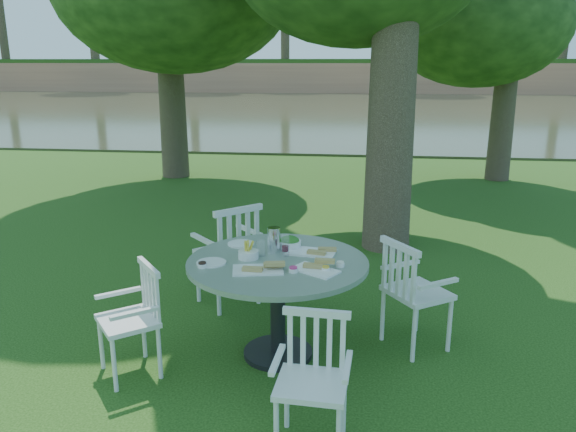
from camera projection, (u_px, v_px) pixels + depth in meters
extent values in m
plane|color=#13360B|center=(285.00, 304.00, 5.52)|extent=(140.00, 140.00, 0.00)
cylinder|color=black|center=(278.00, 352.00, 4.57)|extent=(0.56, 0.56, 0.04)
cylinder|color=black|center=(278.00, 309.00, 4.47)|extent=(0.12, 0.12, 0.74)
cylinder|color=slate|center=(278.00, 263.00, 4.37)|extent=(1.42, 1.42, 0.04)
cylinder|color=white|center=(449.00, 326.00, 4.58)|extent=(0.04, 0.04, 0.46)
cylinder|color=white|center=(417.00, 307.00, 4.93)|extent=(0.04, 0.04, 0.46)
cylinder|color=white|center=(414.00, 335.00, 4.41)|extent=(0.04, 0.04, 0.46)
cylinder|color=white|center=(383.00, 315.00, 4.76)|extent=(0.04, 0.04, 0.46)
cube|color=white|center=(417.00, 292.00, 4.60)|extent=(0.62, 0.63, 0.04)
cube|color=white|center=(399.00, 272.00, 4.46)|extent=(0.30, 0.41, 0.47)
cylinder|color=white|center=(236.00, 268.00, 5.79)|extent=(0.04, 0.04, 0.50)
cylinder|color=white|center=(198.00, 278.00, 5.54)|extent=(0.04, 0.04, 0.50)
cylinder|color=white|center=(258.00, 280.00, 5.49)|extent=(0.04, 0.04, 0.50)
cylinder|color=white|center=(219.00, 290.00, 5.23)|extent=(0.04, 0.04, 0.50)
cube|color=white|center=(227.00, 252.00, 5.44)|extent=(0.69, 0.69, 0.04)
cube|color=white|center=(239.00, 235.00, 5.20)|extent=(0.40, 0.39, 0.51)
cylinder|color=white|center=(101.00, 344.00, 4.32)|extent=(0.03, 0.03, 0.42)
cylinder|color=white|center=(114.00, 365.00, 4.02)|extent=(0.03, 0.03, 0.42)
cylinder|color=white|center=(144.00, 333.00, 4.49)|extent=(0.03, 0.03, 0.42)
cylinder|color=white|center=(159.00, 353.00, 4.18)|extent=(0.03, 0.03, 0.42)
cube|color=white|center=(128.00, 321.00, 4.19)|extent=(0.57, 0.58, 0.04)
cube|color=white|center=(150.00, 292.00, 4.23)|extent=(0.30, 0.36, 0.43)
cylinder|color=white|center=(276.00, 431.00, 3.31)|extent=(0.03, 0.03, 0.41)
cylinder|color=white|center=(287.00, 399.00, 3.62)|extent=(0.03, 0.03, 0.41)
cylinder|color=white|center=(344.00, 405.00, 3.56)|extent=(0.03, 0.03, 0.41)
cube|color=white|center=(312.00, 385.00, 3.37)|extent=(0.45, 0.41, 0.04)
cube|color=white|center=(316.00, 341.00, 3.49)|extent=(0.42, 0.06, 0.42)
cube|color=white|center=(258.00, 270.00, 4.15)|extent=(0.41, 0.29, 0.01)
cube|color=white|center=(315.00, 270.00, 4.14)|extent=(0.39, 0.35, 0.01)
cube|color=white|center=(311.00, 252.00, 4.52)|extent=(0.42, 0.27, 0.02)
cylinder|color=white|center=(211.00, 263.00, 4.30)|extent=(0.23, 0.23, 0.01)
cylinder|color=white|center=(241.00, 244.00, 4.74)|extent=(0.23, 0.23, 0.01)
cylinder|color=white|center=(248.00, 255.00, 4.40)|extent=(0.16, 0.16, 0.06)
cylinder|color=white|center=(289.00, 244.00, 4.64)|extent=(0.19, 0.19, 0.06)
cylinder|color=silver|center=(274.00, 240.00, 4.54)|extent=(0.10, 0.10, 0.20)
cylinder|color=white|center=(285.00, 245.00, 4.44)|extent=(0.07, 0.07, 0.18)
cylinder|color=white|center=(271.00, 247.00, 4.50)|extent=(0.06, 0.06, 0.11)
cylinder|color=white|center=(261.00, 248.00, 4.45)|extent=(0.07, 0.07, 0.12)
cylinder|color=white|center=(293.00, 270.00, 4.11)|extent=(0.07, 0.07, 0.03)
cylinder|color=white|center=(326.00, 269.00, 4.14)|extent=(0.06, 0.06, 0.03)
cylinder|color=white|center=(340.00, 265.00, 4.23)|extent=(0.07, 0.07, 0.03)
cylinder|color=white|center=(202.00, 265.00, 4.21)|extent=(0.07, 0.07, 0.03)
ellipsoid|color=black|center=(512.00, 24.00, 10.62)|extent=(3.20, 3.20, 2.24)
cube|color=#30341F|center=(346.00, 110.00, 27.52)|extent=(100.00, 28.00, 0.12)
cube|color=#AA6B4F|center=(351.00, 78.00, 42.06)|extent=(100.00, 3.00, 2.20)
cube|color=#13360B|center=(353.00, 61.00, 48.90)|extent=(100.00, 18.00, 0.30)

